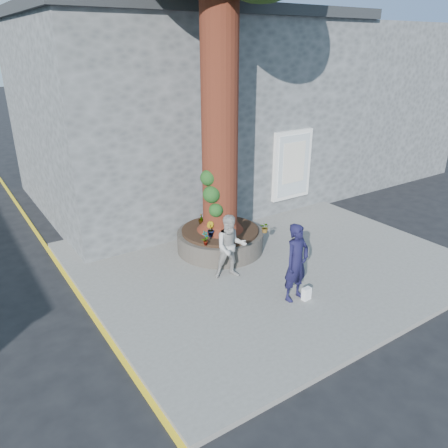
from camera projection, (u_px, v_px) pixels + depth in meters
ground at (239, 294)px, 9.92m from camera, size 120.00×120.00×0.00m
pavement at (263, 259)px, 11.44m from camera, size 9.00×8.00×0.12m
yellow_line at (93, 316)px, 9.12m from camera, size 0.10×30.00×0.01m
stone_shop at (180, 108)px, 15.53m from camera, size 10.30×8.30×6.30m
neighbour_shop at (336, 98)px, 19.70m from camera, size 6.00×8.00×6.00m
planter at (220, 240)px, 11.71m from camera, size 2.30×2.30×0.60m
man at (297, 263)px, 9.23m from camera, size 0.68×0.49×1.74m
woman at (231, 247)px, 10.16m from camera, size 0.92×0.83×1.56m
shopping_bag at (306, 294)px, 9.46m from camera, size 0.21×0.13×0.28m
plant_a at (205, 238)px, 10.59m from camera, size 0.23×0.20×0.37m
plant_b at (210, 229)px, 11.06m from camera, size 0.23×0.24×0.40m
plant_c at (202, 219)px, 11.86m from camera, size 0.24×0.24×0.32m
plant_d at (265, 227)px, 11.32m from camera, size 0.32×0.33×0.29m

